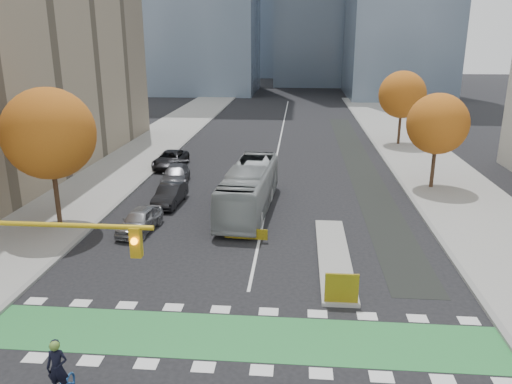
% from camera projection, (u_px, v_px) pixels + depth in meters
% --- Properties ---
extents(ground, '(300.00, 300.00, 0.00)m').
position_uv_depth(ground, '(234.00, 362.00, 17.37)').
color(ground, black).
rests_on(ground, ground).
extents(sidewalk_west, '(7.00, 120.00, 0.15)m').
position_uv_depth(sidewalk_west, '(90.00, 187.00, 37.49)').
color(sidewalk_west, gray).
rests_on(sidewalk_west, ground).
extents(sidewalk_east, '(7.00, 120.00, 0.15)m').
position_uv_depth(sidewalk_east, '(459.00, 196.00, 35.26)').
color(sidewalk_east, gray).
rests_on(sidewalk_east, ground).
extents(curb_west, '(0.30, 120.00, 0.16)m').
position_uv_depth(curb_west, '(136.00, 188.00, 37.21)').
color(curb_west, gray).
rests_on(curb_west, ground).
extents(curb_east, '(0.30, 120.00, 0.16)m').
position_uv_depth(curb_east, '(409.00, 195.00, 35.55)').
color(curb_east, gray).
rests_on(curb_east, ground).
extents(bike_crossing, '(20.00, 3.00, 0.01)m').
position_uv_depth(bike_crossing, '(239.00, 337.00, 18.79)').
color(bike_crossing, '#287C3A').
rests_on(bike_crossing, ground).
extents(centre_line, '(0.15, 70.00, 0.01)m').
position_uv_depth(centre_line, '(280.00, 139.00, 55.43)').
color(centre_line, silver).
rests_on(centre_line, ground).
extents(bike_lane_paint, '(2.50, 50.00, 0.01)m').
position_uv_depth(bike_lane_paint, '(358.00, 162.00, 45.30)').
color(bike_lane_paint, black).
rests_on(bike_lane_paint, ground).
extents(median_island, '(1.60, 10.00, 0.16)m').
position_uv_depth(median_island, '(334.00, 256.00, 25.58)').
color(median_island, gray).
rests_on(median_island, ground).
extents(hazard_board, '(1.40, 0.12, 1.30)m').
position_uv_depth(hazard_board, '(342.00, 288.00, 20.80)').
color(hazard_board, yellow).
rests_on(hazard_board, median_island).
extents(tree_west, '(5.20, 5.20, 8.22)m').
position_uv_depth(tree_west, '(49.00, 134.00, 28.12)').
color(tree_west, '#332114').
rests_on(tree_west, ground).
extents(tree_east_near, '(4.40, 4.40, 7.08)m').
position_uv_depth(tree_east_near, '(438.00, 124.00, 35.87)').
color(tree_east_near, '#332114').
rests_on(tree_east_near, ground).
extents(tree_east_far, '(4.80, 4.80, 7.65)m').
position_uv_depth(tree_east_far, '(402.00, 95.00, 50.95)').
color(tree_east_far, '#332114').
rests_on(tree_east_far, ground).
extents(bus, '(3.23, 10.91, 3.00)m').
position_uv_depth(bus, '(249.00, 188.00, 32.14)').
color(bus, '#979C9E').
rests_on(bus, ground).
extents(parked_car_a, '(2.07, 4.19, 1.37)m').
position_uv_depth(parked_car_a, '(140.00, 220.00, 28.86)').
color(parked_car_a, '#949499').
rests_on(parked_car_a, ground).
extents(parked_car_b, '(1.64, 4.24, 1.38)m').
position_uv_depth(parked_car_b, '(170.00, 195.00, 33.57)').
color(parked_car_b, black).
rests_on(parked_car_b, ground).
extents(parked_car_c, '(2.52, 4.96, 1.38)m').
position_uv_depth(parked_car_c, '(176.00, 175.00, 38.40)').
color(parked_car_c, '#4B4B50').
rests_on(parked_car_c, ground).
extents(parked_car_d, '(2.44, 5.10, 1.40)m').
position_uv_depth(parked_car_d, '(171.00, 159.00, 43.29)').
color(parked_car_d, black).
rests_on(parked_car_d, ground).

